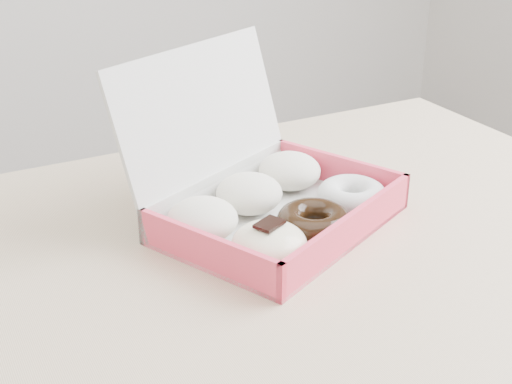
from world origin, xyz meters
name	(u,v)px	position (x,y,z in m)	size (l,w,h in m)	color
table	(236,322)	(0.00, 0.00, 0.67)	(1.20, 0.80, 0.75)	tan
donut_box	(268,198)	(0.09, 0.08, 0.78)	(0.38, 0.37, 0.21)	silver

